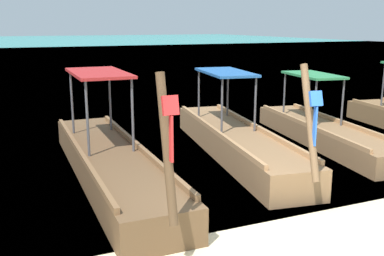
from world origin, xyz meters
The scene contains 4 objects.
sea_water centered at (0.00, 61.03, 0.00)m, with size 120.00×120.00×0.00m, color teal.
longtail_boat_red_ribbon centered at (-1.36, 4.01, 0.36)m, with size 1.33×7.06×2.48m.
longtail_boat_blue_ribbon centered at (1.75, 4.47, 0.36)m, with size 2.06×6.91×2.44m.
longtail_boat_green_ribbon centered at (4.38, 4.49, 0.32)m, with size 1.92×6.24×2.45m.
Camera 1 is at (-3.26, -4.55, 3.06)m, focal length 41.90 mm.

